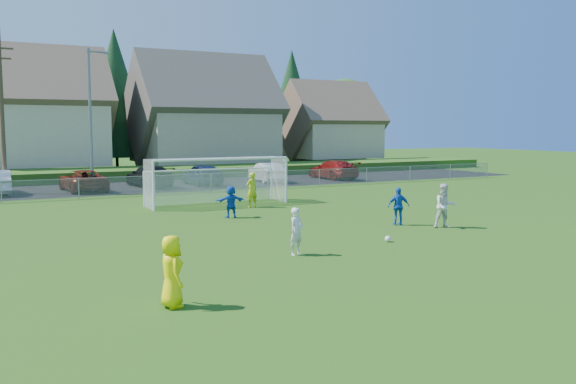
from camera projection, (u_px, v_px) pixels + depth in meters
name	position (u px, v px, depth m)	size (l,w,h in m)	color
ground	(414.00, 263.00, 18.24)	(160.00, 160.00, 0.00)	#193D0C
asphalt_lot	(155.00, 186.00, 42.33)	(60.00, 60.00, 0.00)	black
grass_embankment	(129.00, 173.00, 48.86)	(70.00, 6.00, 0.80)	#1E420F
soccer_ball	(388.00, 239.00, 21.61)	(0.22, 0.22, 0.22)	white
referee	(172.00, 271.00, 13.68)	(0.80, 0.52, 1.64)	#FDF005
player_white_a	(296.00, 231.00, 19.34)	(0.55, 0.36, 1.52)	silver
player_white_b	(445.00, 206.00, 24.57)	(0.87, 0.68, 1.80)	silver
player_blue_a	(399.00, 206.00, 25.31)	(0.92, 0.38, 1.57)	blue
player_blue_b	(231.00, 202.00, 27.41)	(1.34, 0.43, 1.45)	blue
goalkeeper	(252.00, 190.00, 30.96)	(0.65, 0.43, 1.79)	#B8C517
car_c	(83.00, 180.00, 38.93)	(2.27, 4.92, 1.37)	#66170B
car_d	(149.00, 176.00, 41.88)	(2.04, 5.03, 1.46)	black
car_e	(202.00, 174.00, 43.02)	(1.80, 4.49, 1.53)	#16234D
car_f	(267.00, 173.00, 45.40)	(1.52, 4.36, 1.44)	silver
car_g	(333.00, 170.00, 48.26)	(2.07, 5.09, 1.48)	maroon
soccer_goal	(216.00, 174.00, 32.13)	(7.42, 1.90, 2.50)	white
chainlink_fence	(180.00, 183.00, 37.45)	(52.06, 0.06, 1.20)	gray
streetlight	(91.00, 115.00, 38.41)	(1.38, 0.18, 9.00)	slate
utility_pole	(2.00, 109.00, 36.88)	(1.60, 0.26, 10.00)	#473321
houses_row	(129.00, 92.00, 55.60)	(53.90, 11.45, 13.27)	tan
tree_row	(104.00, 99.00, 60.70)	(65.98, 12.36, 13.80)	#382616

